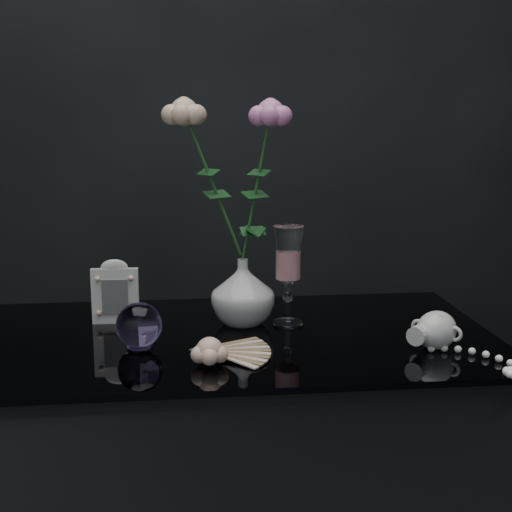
{
  "coord_description": "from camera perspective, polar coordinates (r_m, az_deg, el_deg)",
  "views": [
    {
      "loc": [
        -0.1,
        -1.32,
        1.2
      ],
      "look_at": [
        0.05,
        0.05,
        0.92
      ],
      "focal_mm": 50.0,
      "sensor_mm": 36.0,
      "label": 1
    }
  ],
  "objects": [
    {
      "name": "wine_glass",
      "position": [
        1.48,
        2.58,
        -1.61
      ],
      "size": [
        0.07,
        0.07,
        0.21
      ],
      "primitive_type": null,
      "rotation": [
        0.0,
        0.0,
        0.11
      ],
      "color": "white",
      "rests_on": "table"
    },
    {
      "name": "vase",
      "position": [
        1.49,
        -1.06,
        -2.89
      ],
      "size": [
        0.17,
        0.17,
        0.14
      ],
      "primitive_type": "imported",
      "rotation": [
        0.0,
        0.0,
        -0.31
      ],
      "color": "silver",
      "rests_on": "table"
    },
    {
      "name": "picture_frame",
      "position": [
        1.53,
        -11.2,
        -2.79
      ],
      "size": [
        0.1,
        0.08,
        0.14
      ],
      "primitive_type": null,
      "rotation": [
        0.0,
        0.0,
        -0.03
      ],
      "color": "silver",
      "rests_on": "table"
    },
    {
      "name": "roses",
      "position": [
        1.45,
        -1.98,
        6.97
      ],
      "size": [
        0.25,
        0.1,
        0.37
      ],
      "color": "beige",
      "rests_on": "vase"
    },
    {
      "name": "paperweight",
      "position": [
        1.37,
        -9.34,
        -5.48
      ],
      "size": [
        0.1,
        0.1,
        0.09
      ],
      "primitive_type": null,
      "rotation": [
        0.0,
        0.0,
        0.2
      ],
      "color": "#A082D4",
      "rests_on": "table"
    },
    {
      "name": "paper_fan",
      "position": [
        1.32,
        -3.45,
        -7.57
      ],
      "size": [
        0.26,
        0.23,
        0.02
      ],
      "primitive_type": null,
      "rotation": [
        0.0,
        0.0,
        -0.39
      ],
      "color": "#F6EFC4",
      "rests_on": "table"
    },
    {
      "name": "loose_rose",
      "position": [
        1.27,
        -3.74,
        -7.59
      ],
      "size": [
        0.16,
        0.18,
        0.05
      ],
      "primitive_type": null,
      "rotation": [
        0.0,
        0.0,
        -0.37
      ],
      "color": "#FFC3A4",
      "rests_on": "table"
    },
    {
      "name": "pearl_jar",
      "position": [
        1.39,
        14.23,
        -5.64
      ],
      "size": [
        0.36,
        0.36,
        0.08
      ],
      "primitive_type": null,
      "rotation": [
        0.0,
        0.0,
        -0.77
      ],
      "color": "white",
      "rests_on": "table"
    },
    {
      "name": "table",
      "position": [
        1.6,
        -1.84,
        -19.41
      ],
      "size": [
        1.05,
        0.58,
        0.76
      ],
      "color": "black",
      "rests_on": "ground"
    }
  ]
}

